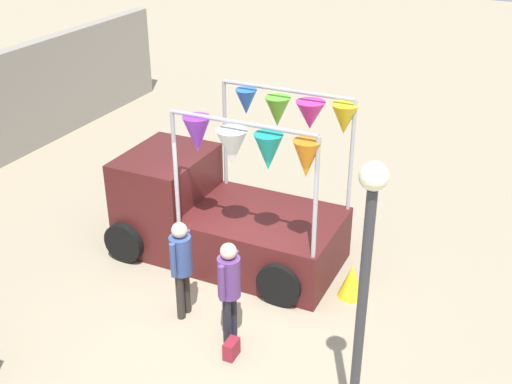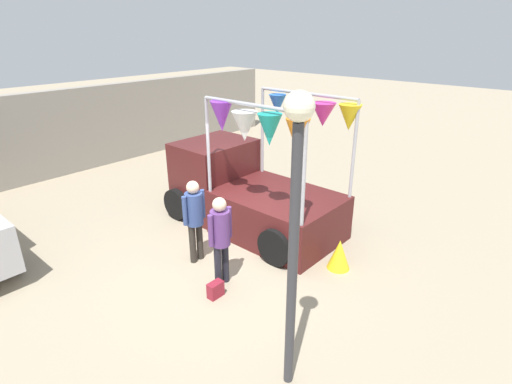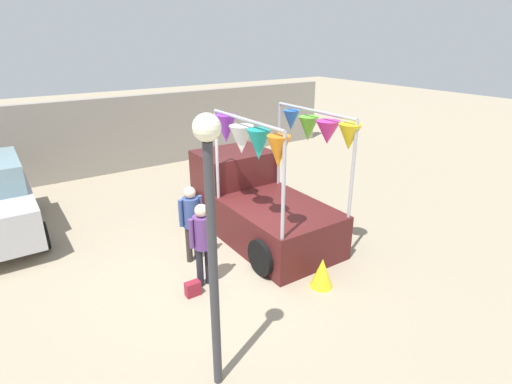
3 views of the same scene
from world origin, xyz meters
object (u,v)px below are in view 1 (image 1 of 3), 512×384
(folded_kite_bundle_sunflower, at_px, (351,281))
(street_lamp, at_px, (365,268))
(vendor_truck, at_px, (215,209))
(person_customer, at_px, (229,283))
(person_vendor, at_px, (181,261))
(handbag, at_px, (231,349))

(folded_kite_bundle_sunflower, bearing_deg, street_lamp, -162.17)
(vendor_truck, distance_m, person_customer, 2.50)
(person_customer, xyz_separation_m, folded_kite_bundle_sunflower, (1.83, -1.32, -0.72))
(person_customer, xyz_separation_m, street_lamp, (-0.92, -2.21, 1.45))
(person_vendor, distance_m, folded_kite_bundle_sunflower, 2.88)
(vendor_truck, distance_m, person_vendor, 1.92)
(vendor_truck, height_order, handbag, vendor_truck)
(vendor_truck, bearing_deg, folded_kite_bundle_sunflower, -95.36)
(person_vendor, height_order, handbag, person_vendor)
(handbag, xyz_separation_m, street_lamp, (-0.57, -2.01, 2.33))
(person_customer, relative_size, person_vendor, 1.00)
(person_customer, relative_size, handbag, 6.04)
(street_lamp, relative_size, folded_kite_bundle_sunflower, 6.27)
(handbag, height_order, folded_kite_bundle_sunflower, folded_kite_bundle_sunflower)
(person_vendor, relative_size, handbag, 6.03)
(street_lamp, bearing_deg, folded_kite_bundle_sunflower, 17.83)
(vendor_truck, height_order, folded_kite_bundle_sunflower, vendor_truck)
(person_vendor, bearing_deg, person_customer, -102.73)
(person_customer, distance_m, street_lamp, 2.80)
(vendor_truck, relative_size, person_vendor, 2.42)
(folded_kite_bundle_sunflower, bearing_deg, vendor_truck, 84.64)
(vendor_truck, xyz_separation_m, person_customer, (-2.09, -1.37, 0.12))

